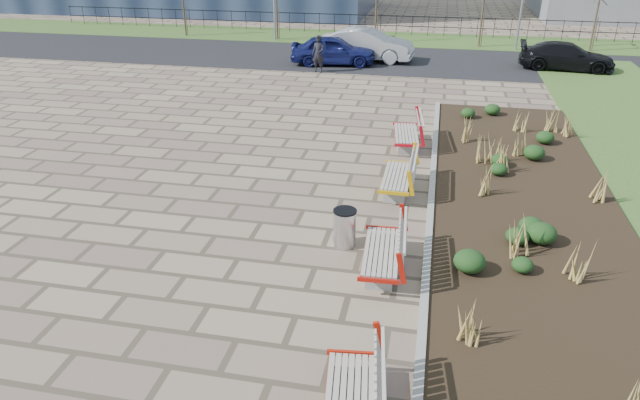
% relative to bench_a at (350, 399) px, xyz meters
% --- Properties ---
extents(ground, '(120.00, 120.00, 0.00)m').
position_rel_bench_a_xyz_m(ground, '(-3.00, 2.26, -0.50)').
color(ground, '#817059').
rests_on(ground, ground).
extents(planting_bed, '(4.50, 18.00, 0.10)m').
position_rel_bench_a_xyz_m(planting_bed, '(3.25, 7.26, -0.45)').
color(planting_bed, black).
rests_on(planting_bed, ground).
extents(planting_curb, '(0.16, 18.00, 0.15)m').
position_rel_bench_a_xyz_m(planting_curb, '(0.92, 7.26, -0.42)').
color(planting_curb, gray).
rests_on(planting_curb, ground).
extents(grass_verge_far, '(80.00, 5.00, 0.04)m').
position_rel_bench_a_xyz_m(grass_verge_far, '(-3.00, 30.26, -0.48)').
color(grass_verge_far, '#33511E').
rests_on(grass_verge_far, ground).
extents(road, '(80.00, 7.00, 0.02)m').
position_rel_bench_a_xyz_m(road, '(-3.00, 24.26, -0.49)').
color(road, black).
rests_on(road, ground).
extents(bench_a, '(1.14, 2.19, 1.00)m').
position_rel_bench_a_xyz_m(bench_a, '(0.00, 0.00, 0.00)').
color(bench_a, '#AE1C0B').
rests_on(bench_a, ground).
extents(bench_b, '(1.00, 2.14, 1.00)m').
position_rel_bench_a_xyz_m(bench_b, '(0.00, 4.11, 0.00)').
color(bench_b, '#A8140B').
rests_on(bench_b, ground).
extents(bench_c, '(0.93, 2.11, 1.00)m').
position_rel_bench_a_xyz_m(bench_c, '(0.00, 8.00, 0.00)').
color(bench_c, '#D69C0B').
rests_on(bench_c, ground).
extents(bench_d, '(1.12, 2.19, 1.00)m').
position_rel_bench_a_xyz_m(bench_d, '(0.00, 11.45, 0.00)').
color(bench_d, red).
rests_on(bench_d, ground).
extents(litter_bin, '(0.50, 0.50, 0.84)m').
position_rel_bench_a_xyz_m(litter_bin, '(-0.89, 4.96, -0.08)').
color(litter_bin, '#B2B2B7').
rests_on(litter_bin, ground).
extents(pedestrian, '(0.69, 0.51, 1.72)m').
position_rel_bench_a_xyz_m(pedestrian, '(-4.78, 20.83, 0.36)').
color(pedestrian, black).
rests_on(pedestrian, ground).
extents(car_blue, '(4.38, 2.22, 1.43)m').
position_rel_bench_a_xyz_m(car_blue, '(-4.39, 22.55, 0.23)').
color(car_blue, '#121852').
rests_on(car_blue, road).
extents(car_silver, '(4.94, 2.02, 1.59)m').
position_rel_bench_a_xyz_m(car_silver, '(-2.91, 23.86, 0.32)').
color(car_silver, gray).
rests_on(car_silver, road).
extents(car_black, '(4.54, 2.18, 1.28)m').
position_rel_bench_a_xyz_m(car_black, '(6.83, 23.72, 0.16)').
color(car_black, black).
rests_on(car_black, road).
extents(tree_a, '(1.40, 1.40, 4.00)m').
position_rel_bench_a_xyz_m(tree_a, '(-15.00, 28.76, 1.54)').
color(tree_a, '#4C3D2D').
rests_on(tree_a, grass_verge_far).
extents(tree_b, '(1.40, 1.40, 4.00)m').
position_rel_bench_a_xyz_m(tree_b, '(-9.00, 28.76, 1.54)').
color(tree_b, '#4C3D2D').
rests_on(tree_b, grass_verge_far).
extents(tree_c, '(1.40, 1.40, 4.00)m').
position_rel_bench_a_xyz_m(tree_c, '(-3.00, 28.76, 1.54)').
color(tree_c, '#4C3D2D').
rests_on(tree_c, grass_verge_far).
extents(tree_d, '(1.40, 1.40, 4.00)m').
position_rel_bench_a_xyz_m(tree_d, '(3.00, 28.76, 1.54)').
color(tree_d, '#4C3D2D').
rests_on(tree_d, grass_verge_far).
extents(tree_e, '(1.40, 1.40, 4.00)m').
position_rel_bench_a_xyz_m(tree_e, '(9.00, 28.76, 1.54)').
color(tree_e, '#4C3D2D').
rests_on(tree_e, grass_verge_far).
extents(railing_fence, '(44.00, 0.10, 1.20)m').
position_rel_bench_a_xyz_m(railing_fence, '(-3.00, 31.76, 0.14)').
color(railing_fence, black).
rests_on(railing_fence, grass_verge_far).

